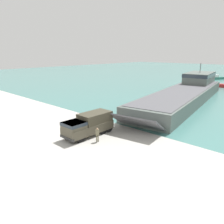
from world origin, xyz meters
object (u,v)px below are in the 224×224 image
(moored_boat_b, at_px, (216,78))
(mooring_bollard, at_px, (88,116))
(military_truck, at_px, (89,124))
(soldier_on_ramp, at_px, (97,134))
(landing_craft, at_px, (187,92))

(moored_boat_b, height_order, mooring_bollard, moored_boat_b)
(military_truck, height_order, soldier_on_ramp, military_truck)
(landing_craft, xyz_separation_m, military_truck, (0.02, -29.15, -0.42))
(moored_boat_b, bearing_deg, soldier_on_ramp, -55.58)
(landing_craft, bearing_deg, mooring_bollard, -111.93)
(landing_craft, distance_m, moored_boat_b, 45.65)
(landing_craft, distance_m, mooring_bollard, 25.06)
(mooring_bollard, bearing_deg, military_truck, -40.28)
(landing_craft, relative_size, military_truck, 6.38)
(landing_craft, distance_m, military_truck, 29.15)
(military_truck, height_order, mooring_bollard, military_truck)
(mooring_bollard, bearing_deg, moored_boat_b, 92.20)
(mooring_bollard, bearing_deg, landing_craft, 77.06)
(military_truck, bearing_deg, landing_craft, -179.46)
(soldier_on_ramp, relative_size, moored_boat_b, 0.22)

